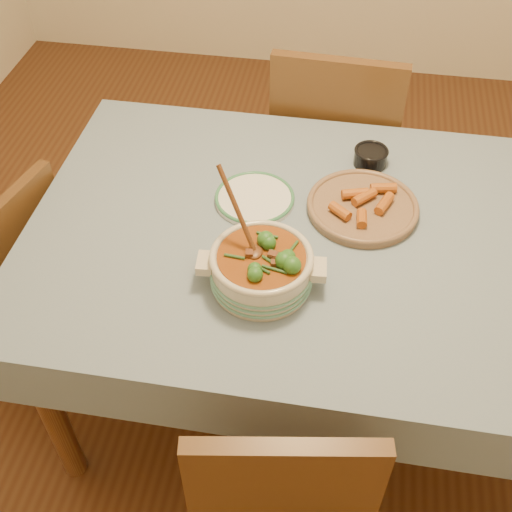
{
  "coord_description": "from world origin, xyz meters",
  "views": [
    {
      "loc": [
        0.0,
        -1.27,
        1.97
      ],
      "look_at": [
        -0.18,
        -0.2,
        0.84
      ],
      "focal_mm": 45.0,
      "sensor_mm": 36.0,
      "label": 1
    }
  ],
  "objects_px": {
    "stew_casserole": "(261,266)",
    "fried_plate": "(363,205)",
    "white_plate": "(255,198)",
    "chair_left": "(11,273)",
    "chair_far": "(334,145)",
    "condiment_bowl": "(371,156)",
    "dining_table": "(330,258)"
  },
  "relations": [
    {
      "from": "white_plate",
      "to": "fried_plate",
      "type": "distance_m",
      "value": 0.31
    },
    {
      "from": "white_plate",
      "to": "condiment_bowl",
      "type": "xyz_separation_m",
      "value": [
        0.32,
        0.23,
        0.02
      ]
    },
    {
      "from": "condiment_bowl",
      "to": "chair_left",
      "type": "distance_m",
      "value": 1.2
    },
    {
      "from": "white_plate",
      "to": "chair_left",
      "type": "bearing_deg",
      "value": -170.2
    },
    {
      "from": "chair_left",
      "to": "chair_far",
      "type": "bearing_deg",
      "value": 140.07
    },
    {
      "from": "fried_plate",
      "to": "condiment_bowl",
      "type": "bearing_deg",
      "value": 86.95
    },
    {
      "from": "chair_far",
      "to": "condiment_bowl",
      "type": "bearing_deg",
      "value": 110.63
    },
    {
      "from": "fried_plate",
      "to": "chair_left",
      "type": "relative_size",
      "value": 0.46
    },
    {
      "from": "condiment_bowl",
      "to": "chair_left",
      "type": "xyz_separation_m",
      "value": [
        -1.09,
        -0.36,
        -0.33
      ]
    },
    {
      "from": "fried_plate",
      "to": "chair_far",
      "type": "relative_size",
      "value": 0.39
    },
    {
      "from": "stew_casserole",
      "to": "condiment_bowl",
      "type": "height_order",
      "value": "stew_casserole"
    },
    {
      "from": "chair_far",
      "to": "dining_table",
      "type": "bearing_deg",
      "value": 95.6
    },
    {
      "from": "condiment_bowl",
      "to": "chair_left",
      "type": "height_order",
      "value": "condiment_bowl"
    },
    {
      "from": "white_plate",
      "to": "chair_far",
      "type": "xyz_separation_m",
      "value": [
        0.2,
        0.6,
        -0.23
      ]
    },
    {
      "from": "stew_casserole",
      "to": "white_plate",
      "type": "height_order",
      "value": "stew_casserole"
    },
    {
      "from": "condiment_bowl",
      "to": "chair_far",
      "type": "height_order",
      "value": "chair_far"
    },
    {
      "from": "stew_casserole",
      "to": "condiment_bowl",
      "type": "xyz_separation_m",
      "value": [
        0.25,
        0.54,
        -0.03
      ]
    },
    {
      "from": "dining_table",
      "to": "fried_plate",
      "type": "height_order",
      "value": "fried_plate"
    },
    {
      "from": "chair_left",
      "to": "fried_plate",
      "type": "bearing_deg",
      "value": 110.42
    },
    {
      "from": "white_plate",
      "to": "chair_left",
      "type": "xyz_separation_m",
      "value": [
        -0.77,
        -0.13,
        -0.31
      ]
    },
    {
      "from": "condiment_bowl",
      "to": "stew_casserole",
      "type": "bearing_deg",
      "value": -114.94
    },
    {
      "from": "white_plate",
      "to": "condiment_bowl",
      "type": "bearing_deg",
      "value": 35.47
    },
    {
      "from": "chair_far",
      "to": "chair_left",
      "type": "xyz_separation_m",
      "value": [
        -0.97,
        -0.74,
        -0.09
      ]
    },
    {
      "from": "dining_table",
      "to": "chair_far",
      "type": "xyz_separation_m",
      "value": [
        -0.03,
        0.7,
        -0.12
      ]
    },
    {
      "from": "dining_table",
      "to": "fried_plate",
      "type": "xyz_separation_m",
      "value": [
        0.07,
        0.11,
        0.11
      ]
    },
    {
      "from": "chair_far",
      "to": "fried_plate",
      "type": "bearing_deg",
      "value": 103.21
    },
    {
      "from": "dining_table",
      "to": "fried_plate",
      "type": "relative_size",
      "value": 4.54
    },
    {
      "from": "stew_casserole",
      "to": "fried_plate",
      "type": "bearing_deg",
      "value": 53.17
    },
    {
      "from": "white_plate",
      "to": "condiment_bowl",
      "type": "height_order",
      "value": "condiment_bowl"
    },
    {
      "from": "stew_casserole",
      "to": "white_plate",
      "type": "distance_m",
      "value": 0.32
    },
    {
      "from": "chair_far",
      "to": "chair_left",
      "type": "relative_size",
      "value": 1.19
    },
    {
      "from": "stew_casserole",
      "to": "condiment_bowl",
      "type": "relative_size",
      "value": 3.07
    }
  ]
}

